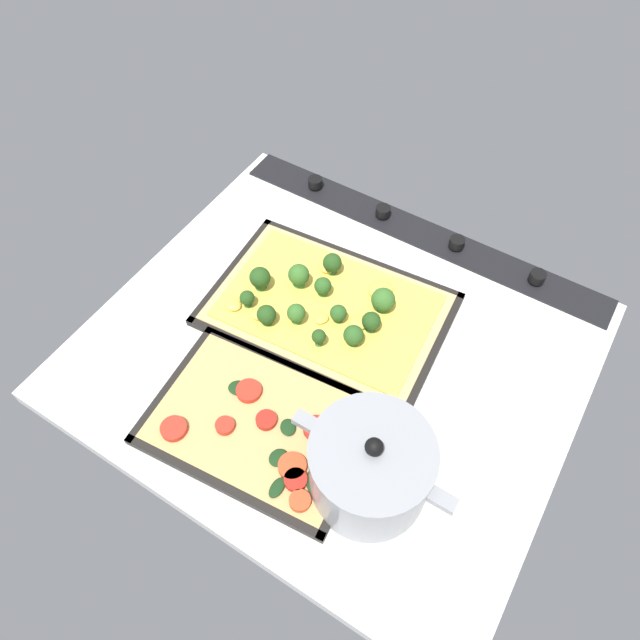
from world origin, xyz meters
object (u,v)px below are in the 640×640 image
baking_tray_front (328,310)px  broccoli_pizza (326,305)px  cooking_pot (370,468)px  baking_tray_back (259,424)px  veggie_pizza_back (261,426)px

baking_tray_front → broccoli_pizza: bearing=38.9°
baking_tray_front → cooking_pot: size_ratio=1.76×
broccoli_pizza → cooking_pot: bearing=132.7°
baking_tray_back → baking_tray_front: bearing=-84.2°
broccoli_pizza → veggie_pizza_back: bearing=98.2°
baking_tray_back → cooking_pot: cooking_pot is taller
veggie_pizza_back → baking_tray_back: bearing=-27.3°
baking_tray_back → veggie_pizza_back: bearing=152.7°
broccoli_pizza → cooking_pot: 30.86cm
broccoli_pizza → baking_tray_back: broccoli_pizza is taller
veggie_pizza_back → broccoli_pizza: bearing=-81.8°
baking_tray_back → veggie_pizza_back: 1.12cm
baking_tray_back → veggie_pizza_back: veggie_pizza_back is taller
broccoli_pizza → baking_tray_back: size_ratio=1.14×
broccoli_pizza → baking_tray_back: (-2.67, 23.21, -1.59)cm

